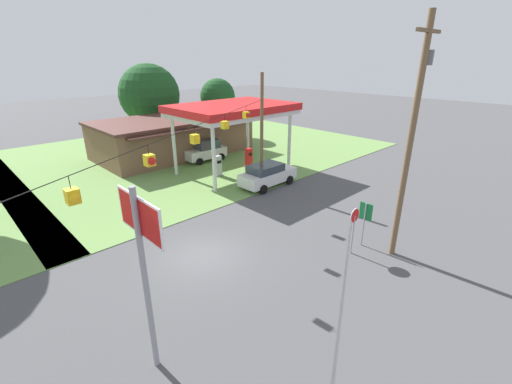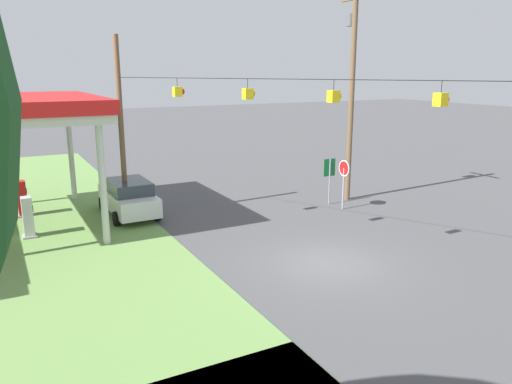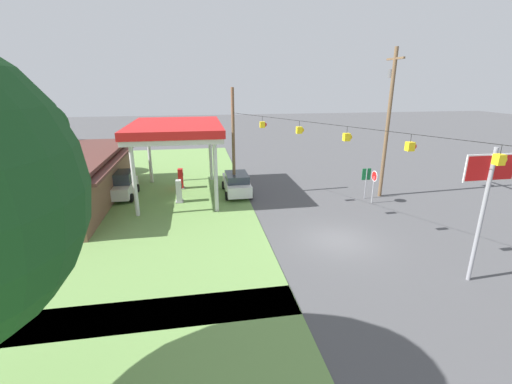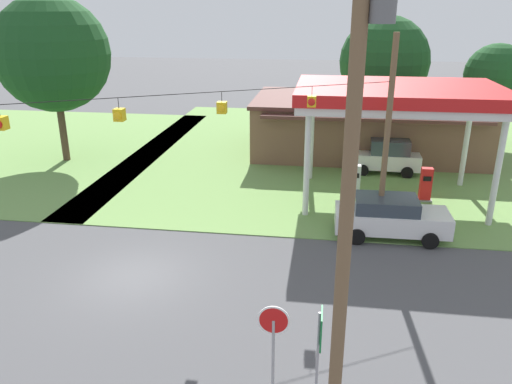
{
  "view_description": "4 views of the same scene",
  "coord_description": "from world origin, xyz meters",
  "px_view_note": "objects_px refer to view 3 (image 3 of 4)",
  "views": [
    {
      "loc": [
        -8.3,
        -12.51,
        9.3
      ],
      "look_at": [
        4.37,
        0.68,
        2.06
      ],
      "focal_mm": 24.0,
      "sensor_mm": 36.0,
      "label": 1
    },
    {
      "loc": [
        -13.71,
        10.24,
        6.79
      ],
      "look_at": [
        3.57,
        1.03,
        2.02
      ],
      "focal_mm": 35.0,
      "sensor_mm": 36.0,
      "label": 2
    },
    {
      "loc": [
        -16.82,
        7.69,
        8.71
      ],
      "look_at": [
        2.89,
        4.31,
        2.25
      ],
      "focal_mm": 24.0,
      "sensor_mm": 36.0,
      "label": 3
    },
    {
      "loc": [
        6.62,
        -15.18,
        9.24
      ],
      "look_at": [
        4.09,
        2.63,
        2.53
      ],
      "focal_mm": 35.0,
      "sensor_mm": 36.0,
      "label": 4
    }
  ],
  "objects_px": {
    "gas_station_canopy": "(176,130)",
    "gas_station_store": "(57,180)",
    "utility_pole_main": "(388,118)",
    "route_sign": "(366,177)",
    "fuel_pump_far": "(181,179)",
    "stop_sign_overhead": "(487,187)",
    "car_at_pumps_rear": "(121,185)",
    "tree_far_back": "(44,126)",
    "car_at_pumps_front": "(237,183)",
    "fuel_pump_near": "(179,192)",
    "stop_sign_roadside": "(374,180)"
  },
  "relations": [
    {
      "from": "gas_station_canopy",
      "to": "gas_station_store",
      "type": "height_order",
      "value": "gas_station_canopy"
    },
    {
      "from": "gas_station_store",
      "to": "utility_pole_main",
      "type": "xyz_separation_m",
      "value": [
        -2.27,
        -24.44,
        4.33
      ]
    },
    {
      "from": "route_sign",
      "to": "gas_station_store",
      "type": "bearing_deg",
      "value": 83.39
    },
    {
      "from": "gas_station_store",
      "to": "utility_pole_main",
      "type": "bearing_deg",
      "value": -95.3
    },
    {
      "from": "fuel_pump_far",
      "to": "stop_sign_overhead",
      "type": "distance_m",
      "value": 21.71
    },
    {
      "from": "gas_station_store",
      "to": "car_at_pumps_rear",
      "type": "bearing_deg",
      "value": -79.08
    },
    {
      "from": "gas_station_canopy",
      "to": "tree_far_back",
      "type": "distance_m",
      "value": 14.73
    },
    {
      "from": "utility_pole_main",
      "to": "gas_station_canopy",
      "type": "bearing_deg",
      "value": 79.75
    },
    {
      "from": "route_sign",
      "to": "fuel_pump_far",
      "type": "bearing_deg",
      "value": 70.69
    },
    {
      "from": "stop_sign_overhead",
      "to": "fuel_pump_far",
      "type": "bearing_deg",
      "value": 39.37
    },
    {
      "from": "gas_station_store",
      "to": "stop_sign_overhead",
      "type": "bearing_deg",
      "value": -122.53
    },
    {
      "from": "stop_sign_overhead",
      "to": "utility_pole_main",
      "type": "bearing_deg",
      "value": -10.17
    },
    {
      "from": "fuel_pump_far",
      "to": "car_at_pumps_front",
      "type": "bearing_deg",
      "value": -116.29
    },
    {
      "from": "fuel_pump_near",
      "to": "car_at_pumps_front",
      "type": "distance_m",
      "value": 4.68
    },
    {
      "from": "route_sign",
      "to": "gas_station_canopy",
      "type": "bearing_deg",
      "value": 77.2
    },
    {
      "from": "car_at_pumps_rear",
      "to": "tree_far_back",
      "type": "relative_size",
      "value": 0.58
    },
    {
      "from": "car_at_pumps_rear",
      "to": "utility_pole_main",
      "type": "bearing_deg",
      "value": 82.86
    },
    {
      "from": "fuel_pump_near",
      "to": "tree_far_back",
      "type": "distance_m",
      "value": 16.25
    },
    {
      "from": "gas_station_canopy",
      "to": "fuel_pump_near",
      "type": "relative_size",
      "value": 5.52
    },
    {
      "from": "gas_station_canopy",
      "to": "stop_sign_roadside",
      "type": "height_order",
      "value": "gas_station_canopy"
    },
    {
      "from": "gas_station_canopy",
      "to": "stop_sign_roadside",
      "type": "distance_m",
      "value": 15.3
    },
    {
      "from": "stop_sign_overhead",
      "to": "utility_pole_main",
      "type": "height_order",
      "value": "utility_pole_main"
    },
    {
      "from": "utility_pole_main",
      "to": "car_at_pumps_front",
      "type": "bearing_deg",
      "value": 78.06
    },
    {
      "from": "car_at_pumps_front",
      "to": "tree_far_back",
      "type": "xyz_separation_m",
      "value": [
        8.51,
        16.84,
        3.89
      ]
    },
    {
      "from": "stop_sign_roadside",
      "to": "utility_pole_main",
      "type": "relative_size",
      "value": 0.23
    },
    {
      "from": "gas_station_store",
      "to": "utility_pole_main",
      "type": "height_order",
      "value": "utility_pole_main"
    },
    {
      "from": "car_at_pumps_rear",
      "to": "tree_far_back",
      "type": "distance_m",
      "value": 11.69
    },
    {
      "from": "gas_station_store",
      "to": "stop_sign_roadside",
      "type": "height_order",
      "value": "gas_station_store"
    },
    {
      "from": "car_at_pumps_front",
      "to": "stop_sign_overhead",
      "type": "bearing_deg",
      "value": -148.23
    },
    {
      "from": "gas_station_store",
      "to": "stop_sign_roadside",
      "type": "bearing_deg",
      "value": -99.37
    },
    {
      "from": "gas_station_store",
      "to": "fuel_pump_far",
      "type": "bearing_deg",
      "value": -75.06
    },
    {
      "from": "car_at_pumps_front",
      "to": "car_at_pumps_rear",
      "type": "relative_size",
      "value": 1.17
    },
    {
      "from": "stop_sign_overhead",
      "to": "stop_sign_roadside",
      "type": "bearing_deg",
      "value": -3.77
    },
    {
      "from": "car_at_pumps_rear",
      "to": "fuel_pump_far",
      "type": "bearing_deg",
      "value": 110.11
    },
    {
      "from": "fuel_pump_near",
      "to": "tree_far_back",
      "type": "bearing_deg",
      "value": 51.58
    },
    {
      "from": "tree_far_back",
      "to": "car_at_pumps_rear",
      "type": "bearing_deg",
      "value": -134.83
    },
    {
      "from": "fuel_pump_near",
      "to": "stop_sign_overhead",
      "type": "distance_m",
      "value": 19.17
    },
    {
      "from": "tree_far_back",
      "to": "stop_sign_overhead",
      "type": "bearing_deg",
      "value": -131.38
    },
    {
      "from": "fuel_pump_near",
      "to": "stop_sign_roadside",
      "type": "bearing_deg",
      "value": -100.39
    },
    {
      "from": "fuel_pump_near",
      "to": "car_at_pumps_rear",
      "type": "xyz_separation_m",
      "value": [
        1.99,
        4.5,
        0.19
      ]
    },
    {
      "from": "car_at_pumps_rear",
      "to": "stop_sign_roadside",
      "type": "xyz_separation_m",
      "value": [
        -4.61,
        -18.76,
        0.8
      ]
    },
    {
      "from": "gas_station_store",
      "to": "route_sign",
      "type": "height_order",
      "value": "gas_station_store"
    },
    {
      "from": "tree_far_back",
      "to": "gas_station_canopy",
      "type": "bearing_deg",
      "value": -123.07
    },
    {
      "from": "fuel_pump_far",
      "to": "car_at_pumps_front",
      "type": "distance_m",
      "value": 5.02
    },
    {
      "from": "gas_station_canopy",
      "to": "car_at_pumps_front",
      "type": "distance_m",
      "value": 6.24
    },
    {
      "from": "stop_sign_overhead",
      "to": "tree_far_back",
      "type": "relative_size",
      "value": 0.89
    },
    {
      "from": "car_at_pumps_front",
      "to": "utility_pole_main",
      "type": "distance_m",
      "value": 12.61
    },
    {
      "from": "car_at_pumps_front",
      "to": "stop_sign_overhead",
      "type": "distance_m",
      "value": 17.32
    },
    {
      "from": "fuel_pump_far",
      "to": "car_at_pumps_rear",
      "type": "distance_m",
      "value": 4.75
    },
    {
      "from": "fuel_pump_near",
      "to": "stop_sign_roadside",
      "type": "distance_m",
      "value": 14.53
    }
  ]
}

